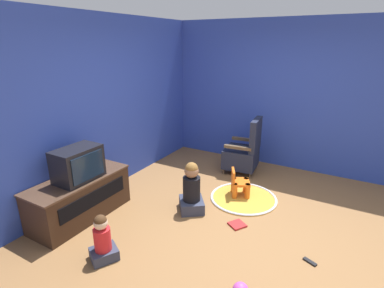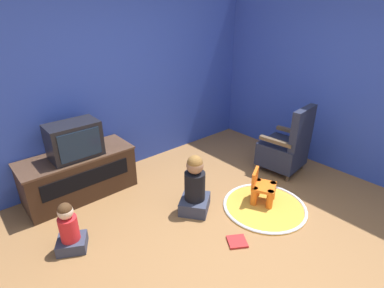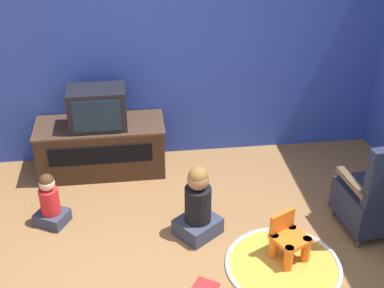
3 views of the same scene
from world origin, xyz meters
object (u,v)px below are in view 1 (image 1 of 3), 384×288
child_watching_left (192,190)px  child_watching_center (103,240)px  book (237,225)px  remote_control (310,262)px  yellow_kid_chair (239,185)px  television (78,164)px  black_armchair (244,152)px  tv_cabinet (80,197)px

child_watching_left → child_watching_center: 1.39m
child_watching_left → book: bearing=-130.3°
remote_control → book: bearing=8.4°
yellow_kid_chair → child_watching_left: (-0.73, 0.42, 0.13)m
child_watching_center → remote_control: (1.05, -1.97, -0.22)m
television → remote_control: (0.59, -2.79, -0.77)m
television → remote_control: bearing=-78.1°
black_armchair → child_watching_left: size_ratio=1.39×
black_armchair → television: bearing=-34.2°
television → remote_control: size_ratio=3.78×
black_armchair → child_watching_center: size_ratio=1.85×
yellow_kid_chair → remote_control: bearing=-157.1°
tv_cabinet → child_watching_left: 1.49m
book → remote_control: 0.97m
tv_cabinet → yellow_kid_chair: 2.29m
television → yellow_kid_chair: (1.61, -1.58, -0.60)m
black_armchair → book: 1.77m
remote_control → black_armchair: bearing=-28.4°
yellow_kid_chair → remote_control: (-1.02, -1.21, -0.17)m
tv_cabinet → black_armchair: size_ratio=1.34×
child_watching_left → television: bearing=90.1°
television → child_watching_center: television is taller
tv_cabinet → television: television is taller
child_watching_left → book: (-0.04, -0.70, -0.30)m
book → remote_control: book is taller
television → black_armchair: black_armchair is taller
television → child_watching_left: (0.88, -1.16, -0.47)m
black_armchair → child_watching_left: 1.62m
tv_cabinet → child_watching_center: bearing=-117.8°
book → remote_control: size_ratio=1.67×
black_armchair → child_watching_center: (-2.95, 0.48, -0.14)m
tv_cabinet → remote_control: bearing=-78.3°
television → yellow_kid_chair: bearing=-44.5°
black_armchair → yellow_kid_chair: 0.94m
television → book: 2.18m
television → yellow_kid_chair: 2.33m
tv_cabinet → black_armchair: (2.49, -1.36, 0.08)m
child_watching_center → remote_control: bearing=-32.8°
tv_cabinet → child_watching_center: size_ratio=2.49×
yellow_kid_chair → child_watching_left: 0.85m
book → black_armchair: bearing=-129.1°
yellow_kid_chair → book: (-0.76, -0.28, -0.17)m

